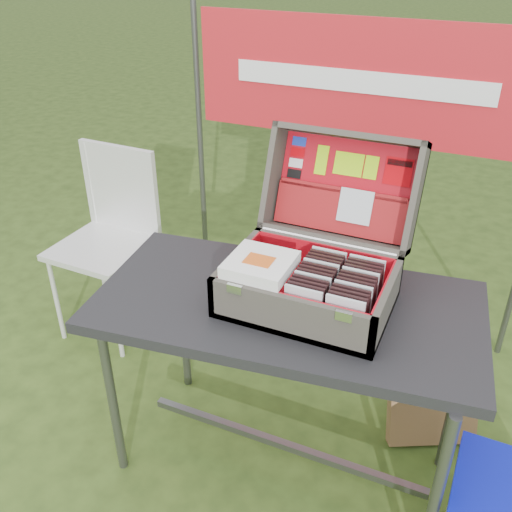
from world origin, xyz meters
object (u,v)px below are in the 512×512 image
at_px(table, 284,391).
at_px(chair, 102,250).
at_px(suitcase, 316,234).
at_px(cardboard_box, 433,400).

height_order(table, chair, chair).
height_order(suitcase, cardboard_box, suitcase).
xyz_separation_m(table, chair, (-1.19, 0.49, 0.08)).
distance_m(chair, cardboard_box, 1.73).
bearing_deg(suitcase, chair, 161.48).
distance_m(suitcase, cardboard_box, 1.03).
bearing_deg(chair, suitcase, -16.63).
bearing_deg(cardboard_box, chair, 150.72).
relative_size(chair, cardboard_box, 2.48).
height_order(table, cardboard_box, table).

